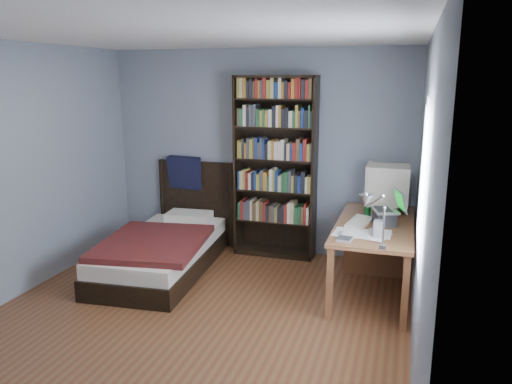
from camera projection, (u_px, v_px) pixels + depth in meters
room at (190, 187)px, 4.21m from camera, size 4.20×4.24×2.50m
desk at (377, 239)px, 5.49m from camera, size 0.75×1.61×0.73m
crt_monitor at (386, 185)px, 5.37m from camera, size 0.45×0.43×0.52m
laptop at (387, 214)px, 4.92m from camera, size 0.37×0.35×0.36m
desk_lamp at (369, 206)px, 3.86m from camera, size 0.22×0.48×0.56m
keyboard at (359, 222)px, 4.97m from camera, size 0.25×0.47×0.04m
speaker at (378, 229)px, 4.54m from camera, size 0.08×0.08×0.16m
soda_can at (367, 212)px, 5.19m from camera, size 0.07×0.07×0.12m
mouse at (374, 214)px, 5.24m from camera, size 0.07×0.12×0.04m
phone_silver at (348, 227)px, 4.82m from camera, size 0.05×0.10×0.02m
phone_grey at (340, 233)px, 4.64m from camera, size 0.06×0.09×0.02m
external_drive at (344, 239)px, 4.45m from camera, size 0.14×0.14×0.03m
bookshelf at (275, 168)px, 5.99m from camera, size 0.98×0.30×2.18m
bed at (166, 246)px, 5.74m from camera, size 1.22×2.11×1.16m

